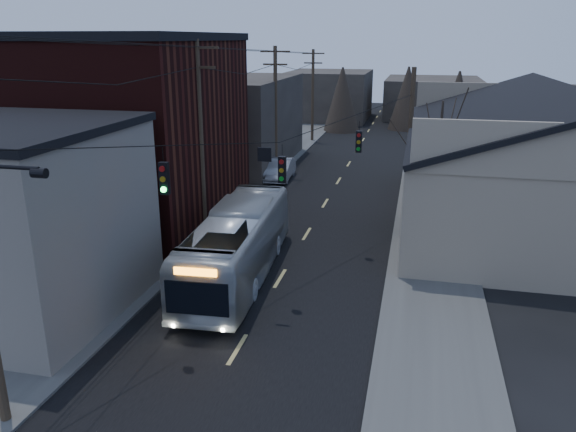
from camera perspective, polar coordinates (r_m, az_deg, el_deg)
name	(u,v)px	position (r m, az deg, el deg)	size (l,w,h in m)	color
road_surface	(334,188)	(39.52, 4.74, 2.89)	(9.00, 110.00, 0.02)	black
sidewalk_left	(246,182)	(40.90, -4.31, 3.48)	(4.00, 110.00, 0.12)	#474744
sidewalk_right	(430,192)	(39.14, 14.20, 2.33)	(4.00, 110.00, 0.12)	#474744
building_clapboard	(11,223)	(23.11, -26.32, -0.66)	(8.00, 8.00, 7.00)	slate
building_brick	(129,134)	(32.22, -15.89, 7.99)	(10.00, 12.00, 10.00)	black
building_left_far	(231,122)	(46.77, -5.77, 9.52)	(9.00, 14.00, 7.00)	#312B27
warehouse	(555,177)	(34.49, 25.46, 3.63)	(16.16, 20.60, 7.73)	gray
building_far_left	(329,95)	(74.06, 4.21, 12.14)	(10.00, 12.00, 6.00)	#312B27
building_far_right	(432,98)	(78.22, 14.44, 11.57)	(12.00, 14.00, 5.00)	#312B27
bare_tree	(437,175)	(28.59, 14.91, 4.04)	(0.40, 0.40, 7.20)	black
utility_lines	(270,128)	(33.49, -1.89, 8.91)	(11.24, 45.28, 10.50)	#382B1E
bus	(237,244)	(24.30, -5.17, -2.88)	(2.59, 11.07, 3.08)	#A1A7AD
parked_car	(280,169)	(41.58, -0.81, 4.76)	(1.62, 4.64, 1.53)	#9FA1A6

